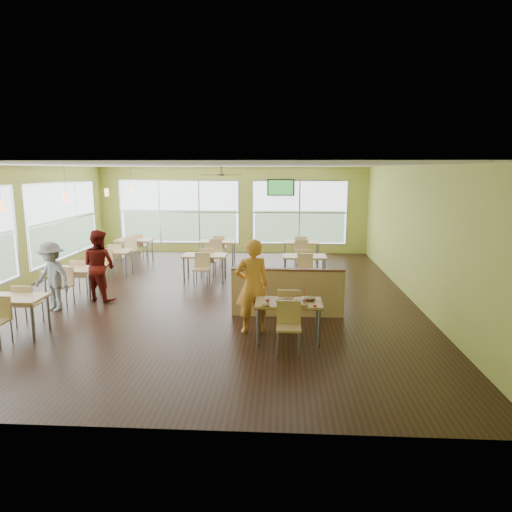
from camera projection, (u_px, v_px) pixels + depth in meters
The scene contains 20 objects.
room at pixel (206, 232), 11.15m from camera, with size 12.00×12.04×3.20m.
window_bays at pixel (139, 222), 14.34m from camera, with size 9.24×10.24×2.38m.
main_table at pixel (289, 308), 8.27m from camera, with size 1.22×1.52×0.87m.
half_wall_divider at pixel (288, 292), 9.72m from camera, with size 2.40×0.14×1.04m.
dining_tables at pixel (180, 257), 13.07m from camera, with size 6.92×8.72×0.87m.
pendant_lights at pixel (87, 195), 11.83m from camera, with size 0.11×7.31×0.86m.
ceiling_fan at pixel (221, 175), 13.84m from camera, with size 1.25×1.25×0.29m.
tv_backwall at pixel (281, 188), 16.67m from camera, with size 1.00×0.07×0.60m.
man_plaid at pixel (252, 286), 8.70m from camera, with size 0.67×0.44×1.83m, color orange.
patron_maroon at pixel (99, 265), 10.83m from camera, with size 0.83×0.65×1.71m, color #5F120D.
patron_grey at pixel (52, 277), 10.07m from camera, with size 1.00×0.58×1.55m, color slate.
cup_blue at pixel (267, 300), 8.13m from camera, with size 0.09×0.09×0.33m.
cup_yellow at pixel (278, 301), 8.07m from camera, with size 0.09×0.09×0.31m.
cup_red_near at pixel (297, 302), 8.01m from camera, with size 0.09×0.09×0.34m.
cup_red_far at pixel (304, 300), 8.12m from camera, with size 0.09×0.09×0.32m.
food_basket at pixel (309, 299), 8.32m from camera, with size 0.24×0.24×0.05m.
ketchup_cup at pixel (315, 306), 7.95m from camera, with size 0.06×0.06×0.03m, color #A30000.
wrapper_left at pixel (266, 305), 7.98m from camera, with size 0.15×0.14×0.04m, color olive.
wrapper_mid at pixel (287, 299), 8.30m from camera, with size 0.19×0.17×0.05m, color olive.
wrapper_right at pixel (304, 306), 7.94m from camera, with size 0.15×0.13×0.04m, color olive.
Camera 1 is at (1.87, -10.97, 3.10)m, focal length 32.00 mm.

